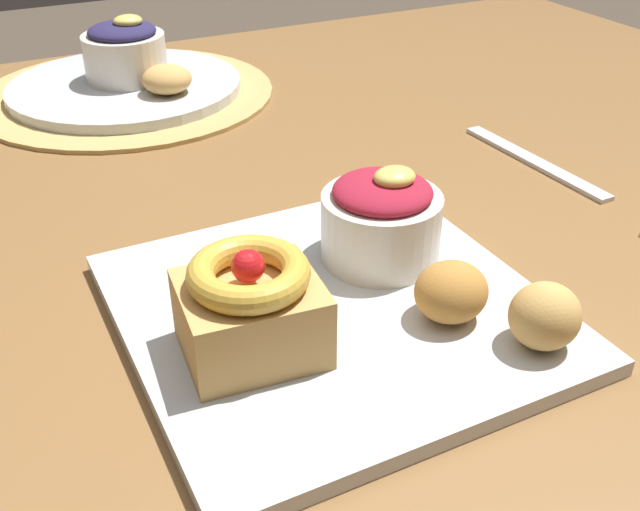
{
  "coord_description": "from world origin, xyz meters",
  "views": [
    {
      "loc": [
        -0.21,
        -0.59,
        1.04
      ],
      "look_at": [
        -0.01,
        -0.2,
        0.77
      ],
      "focal_mm": 42.33,
      "sensor_mm": 36.0,
      "label": 1
    }
  ],
  "objects_px": {
    "fritter_front": "(451,292)",
    "back_ramekin": "(125,51)",
    "knife": "(534,161)",
    "front_plate": "(333,311)",
    "back_plate": "(125,86)",
    "cake_slice": "(250,307)",
    "fritter_middle": "(545,316)",
    "berry_ramekin": "(381,219)",
    "back_pastry": "(167,79)"
  },
  "relations": [
    {
      "from": "front_plate",
      "to": "back_pastry",
      "type": "bearing_deg",
      "value": 87.31
    },
    {
      "from": "knife",
      "to": "front_plate",
      "type": "bearing_deg",
      "value": 112.51
    },
    {
      "from": "cake_slice",
      "to": "back_plate",
      "type": "relative_size",
      "value": 0.33
    },
    {
      "from": "fritter_middle",
      "to": "knife",
      "type": "relative_size",
      "value": 0.24
    },
    {
      "from": "front_plate",
      "to": "fritter_middle",
      "type": "bearing_deg",
      "value": -45.25
    },
    {
      "from": "back_plate",
      "to": "back_pastry",
      "type": "distance_m",
      "value": 0.07
    },
    {
      "from": "front_plate",
      "to": "back_ramekin",
      "type": "xyz_separation_m",
      "value": [
        -0.01,
        0.52,
        0.04
      ]
    },
    {
      "from": "fritter_front",
      "to": "back_ramekin",
      "type": "relative_size",
      "value": 0.52
    },
    {
      "from": "fritter_front",
      "to": "fritter_middle",
      "type": "distance_m",
      "value": 0.06
    },
    {
      "from": "back_plate",
      "to": "knife",
      "type": "height_order",
      "value": "back_plate"
    },
    {
      "from": "fritter_front",
      "to": "back_ramekin",
      "type": "height_order",
      "value": "back_ramekin"
    },
    {
      "from": "back_plate",
      "to": "knife",
      "type": "bearing_deg",
      "value": -50.43
    },
    {
      "from": "fritter_middle",
      "to": "back_ramekin",
      "type": "bearing_deg",
      "value": 99.67
    },
    {
      "from": "cake_slice",
      "to": "back_ramekin",
      "type": "xyz_separation_m",
      "value": [
        0.06,
        0.54,
        0.01
      ]
    },
    {
      "from": "back_plate",
      "to": "cake_slice",
      "type": "bearing_deg",
      "value": -95.86
    },
    {
      "from": "fritter_front",
      "to": "knife",
      "type": "distance_m",
      "value": 0.3
    },
    {
      "from": "fritter_middle",
      "to": "knife",
      "type": "height_order",
      "value": "fritter_middle"
    },
    {
      "from": "back_plate",
      "to": "knife",
      "type": "relative_size",
      "value": 1.45
    },
    {
      "from": "back_plate",
      "to": "back_pastry",
      "type": "xyz_separation_m",
      "value": [
        0.03,
        -0.06,
        0.02
      ]
    },
    {
      "from": "fritter_front",
      "to": "back_plate",
      "type": "bearing_deg",
      "value": 97.75
    },
    {
      "from": "cake_slice",
      "to": "back_pastry",
      "type": "xyz_separation_m",
      "value": [
        0.09,
        0.47,
        -0.01
      ]
    },
    {
      "from": "back_plate",
      "to": "back_ramekin",
      "type": "height_order",
      "value": "back_ramekin"
    },
    {
      "from": "back_plate",
      "to": "fritter_front",
      "type": "bearing_deg",
      "value": -82.25
    },
    {
      "from": "cake_slice",
      "to": "knife",
      "type": "relative_size",
      "value": 0.48
    },
    {
      "from": "cake_slice",
      "to": "back_ramekin",
      "type": "distance_m",
      "value": 0.54
    },
    {
      "from": "front_plate",
      "to": "cake_slice",
      "type": "height_order",
      "value": "cake_slice"
    },
    {
      "from": "berry_ramekin",
      "to": "back_ramekin",
      "type": "xyz_separation_m",
      "value": [
        -0.07,
        0.48,
        0.01
      ]
    },
    {
      "from": "berry_ramekin",
      "to": "back_plate",
      "type": "height_order",
      "value": "berry_ramekin"
    },
    {
      "from": "cake_slice",
      "to": "back_ramekin",
      "type": "bearing_deg",
      "value": 83.52
    },
    {
      "from": "cake_slice",
      "to": "berry_ramekin",
      "type": "bearing_deg",
      "value": 25.18
    },
    {
      "from": "berry_ramekin",
      "to": "back_ramekin",
      "type": "bearing_deg",
      "value": 98.02
    },
    {
      "from": "front_plate",
      "to": "cake_slice",
      "type": "xyz_separation_m",
      "value": [
        -0.07,
        -0.02,
        0.04
      ]
    },
    {
      "from": "knife",
      "to": "back_pastry",
      "type": "bearing_deg",
      "value": 38.85
    },
    {
      "from": "back_plate",
      "to": "back_ramekin",
      "type": "relative_size",
      "value": 2.84
    },
    {
      "from": "back_pastry",
      "to": "back_ramekin",
      "type": "bearing_deg",
      "value": 112.62
    },
    {
      "from": "fritter_front",
      "to": "knife",
      "type": "xyz_separation_m",
      "value": [
        0.23,
        0.19,
        -0.03
      ]
    },
    {
      "from": "knife",
      "to": "back_plate",
      "type": "bearing_deg",
      "value": 37.19
    },
    {
      "from": "cake_slice",
      "to": "fritter_middle",
      "type": "height_order",
      "value": "cake_slice"
    },
    {
      "from": "berry_ramekin",
      "to": "front_plate",
      "type": "bearing_deg",
      "value": -147.19
    },
    {
      "from": "berry_ramekin",
      "to": "fritter_middle",
      "type": "height_order",
      "value": "berry_ramekin"
    },
    {
      "from": "front_plate",
      "to": "back_plate",
      "type": "distance_m",
      "value": 0.51
    },
    {
      "from": "back_ramekin",
      "to": "knife",
      "type": "height_order",
      "value": "back_ramekin"
    },
    {
      "from": "cake_slice",
      "to": "back_plate",
      "type": "xyz_separation_m",
      "value": [
        0.05,
        0.53,
        -0.03
      ]
    },
    {
      "from": "fritter_front",
      "to": "front_plate",
      "type": "bearing_deg",
      "value": 142.1
    },
    {
      "from": "berry_ramekin",
      "to": "back_pastry",
      "type": "bearing_deg",
      "value": 95.43
    },
    {
      "from": "back_ramekin",
      "to": "fritter_front",
      "type": "bearing_deg",
      "value": -83.0
    },
    {
      "from": "cake_slice",
      "to": "fritter_front",
      "type": "xyz_separation_m",
      "value": [
        0.13,
        -0.03,
        -0.01
      ]
    },
    {
      "from": "front_plate",
      "to": "back_plate",
      "type": "height_order",
      "value": "back_plate"
    },
    {
      "from": "front_plate",
      "to": "fritter_front",
      "type": "height_order",
      "value": "fritter_front"
    },
    {
      "from": "fritter_middle",
      "to": "back_plate",
      "type": "relative_size",
      "value": 0.17
    }
  ]
}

